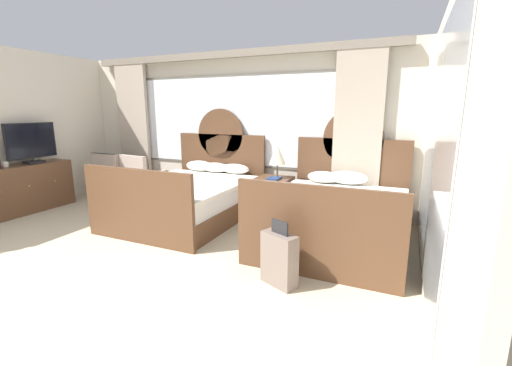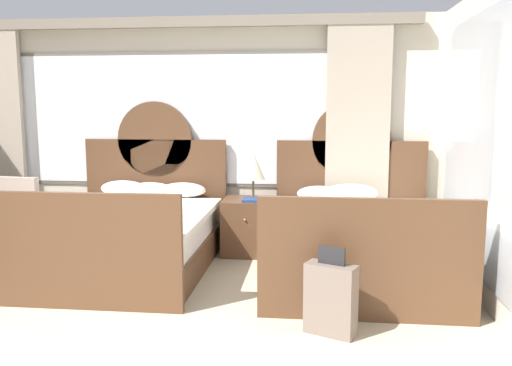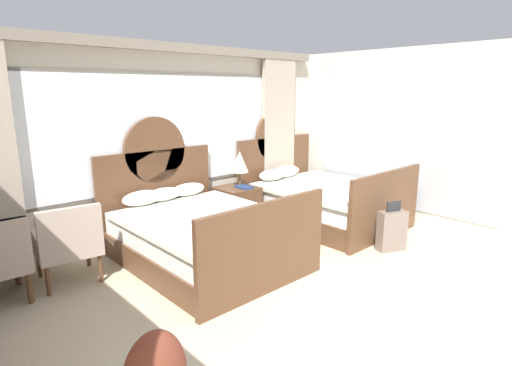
# 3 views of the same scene
# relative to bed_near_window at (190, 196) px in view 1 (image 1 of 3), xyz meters

# --- Properties ---
(ground_plane) EXTENTS (24.00, 24.00, 0.00)m
(ground_plane) POSITION_rel_bed_near_window_xyz_m (0.19, -2.65, -0.36)
(ground_plane) COLOR #BCAD8E
(wall_back_window) EXTENTS (6.28, 0.22, 2.70)m
(wall_back_window) POSITION_rel_bed_near_window_xyz_m (0.19, 1.11, 1.05)
(wall_back_window) COLOR beige
(wall_back_window) RESTS_ON ground_plane
(wall_right_mirror) EXTENTS (0.08, 4.36, 2.70)m
(wall_right_mirror) POSITION_rel_bed_near_window_xyz_m (3.36, -1.04, 0.99)
(wall_right_mirror) COLOR beige
(wall_right_mirror) RESTS_ON ground_plane
(bed_near_window) EXTENTS (1.71, 2.22, 1.72)m
(bed_near_window) POSITION_rel_bed_near_window_xyz_m (0.00, 0.00, 0.00)
(bed_near_window) COLOR brown
(bed_near_window) RESTS_ON ground_plane
(bed_near_mirror) EXTENTS (1.71, 2.22, 1.72)m
(bed_near_mirror) POSITION_rel_bed_near_window_xyz_m (2.32, -0.01, -0.00)
(bed_near_mirror) COLOR brown
(bed_near_mirror) RESTS_ON ground_plane
(nightstand_between_beds) EXTENTS (0.55, 0.58, 0.63)m
(nightstand_between_beds) POSITION_rel_bed_near_window_xyz_m (1.16, 0.69, -0.04)
(nightstand_between_beds) COLOR brown
(nightstand_between_beds) RESTS_ON ground_plane
(table_lamp_on_nightstand) EXTENTS (0.27, 0.27, 0.55)m
(table_lamp_on_nightstand) POSITION_rel_bed_near_window_xyz_m (1.22, 0.69, 0.65)
(table_lamp_on_nightstand) COLOR brown
(table_lamp_on_nightstand) RESTS_ON nightstand_between_beds
(book_on_nightstand) EXTENTS (0.18, 0.26, 0.03)m
(book_on_nightstand) POSITION_rel_bed_near_window_xyz_m (1.21, 0.58, 0.28)
(book_on_nightstand) COLOR navy
(book_on_nightstand) RESTS_ON nightstand_between_beds
(dresser_minibar) EXTENTS (0.46, 1.63, 0.81)m
(dresser_minibar) POSITION_rel_bed_near_window_xyz_m (-2.73, -0.91, 0.05)
(dresser_minibar) COLOR brown
(dresser_minibar) RESTS_ON ground_plane
(tv_flatscreen) EXTENTS (0.20, 0.84, 0.68)m
(tv_flatscreen) POSITION_rel_bed_near_window_xyz_m (-2.71, -0.64, 0.80)
(tv_flatscreen) COLOR black
(tv_flatscreen) RESTS_ON dresser_minibar
(cup_on_dresser) EXTENTS (0.11, 0.08, 0.08)m
(cup_on_dresser) POSITION_rel_bed_near_window_xyz_m (-2.74, -1.07, 0.49)
(cup_on_dresser) COLOR white
(cup_on_dresser) RESTS_ON dresser_minibar
(armchair_by_window_left) EXTENTS (0.69, 0.69, 0.89)m
(armchair_by_window_left) POSITION_rel_bed_near_window_xyz_m (-1.39, 0.48, 0.12)
(armchair_by_window_left) COLOR #B29E8E
(armchair_by_window_left) RESTS_ON ground_plane
(armchair_by_window_centre) EXTENTS (0.65, 0.65, 0.89)m
(armchair_by_window_centre) POSITION_rel_bed_near_window_xyz_m (-2.11, 0.48, 0.12)
(armchair_by_window_centre) COLOR #B29E8E
(armchair_by_window_centre) RESTS_ON ground_plane
(armchair_by_window_right) EXTENTS (0.63, 0.63, 0.89)m
(armchair_by_window_right) POSITION_rel_bed_near_window_xyz_m (-2.10, 0.48, 0.12)
(armchair_by_window_right) COLOR #B29E8E
(armchair_by_window_right) RESTS_ON ground_plane
(suitcase_on_floor) EXTENTS (0.41, 0.30, 0.67)m
(suitcase_on_floor) POSITION_rel_bed_near_window_xyz_m (2.03, -1.41, -0.09)
(suitcase_on_floor) COLOR #75665B
(suitcase_on_floor) RESTS_ON ground_plane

